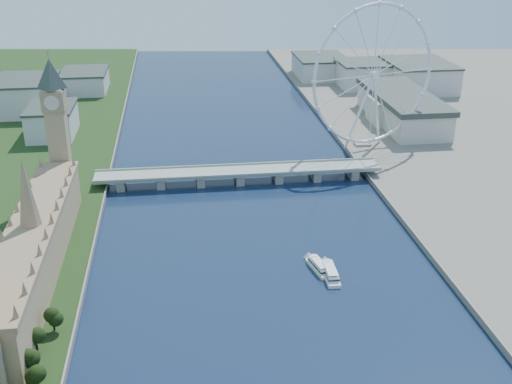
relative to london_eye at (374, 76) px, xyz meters
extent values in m
cube|color=tan|center=(-247.98, -185.08, -50.52)|extent=(24.00, 200.00, 28.00)
cone|color=#937A59|center=(-247.98, -185.08, -14.52)|extent=(12.00, 12.00, 40.00)
cube|color=tan|center=(-247.98, -77.08, -24.52)|extent=(13.00, 13.00, 80.00)
cube|color=#937A59|center=(-247.98, -77.08, 7.48)|extent=(15.00, 15.00, 14.00)
pyramid|color=#2D3833|center=(-247.98, -77.08, 35.48)|extent=(20.02, 20.02, 20.00)
cube|color=gray|center=(-119.98, -55.08, -59.02)|extent=(220.00, 22.00, 2.00)
cube|color=gray|center=(-209.98, -55.08, -63.77)|extent=(6.00, 20.00, 7.50)
cube|color=gray|center=(-179.98, -55.08, -63.77)|extent=(6.00, 20.00, 7.50)
cube|color=gray|center=(-149.98, -55.08, -63.77)|extent=(6.00, 20.00, 7.50)
cube|color=gray|center=(-119.98, -55.08, -63.77)|extent=(6.00, 20.00, 7.50)
cube|color=gray|center=(-89.98, -55.08, -63.77)|extent=(6.00, 20.00, 7.50)
cube|color=gray|center=(-59.98, -55.08, -63.77)|extent=(6.00, 20.00, 7.50)
cube|color=gray|center=(-29.98, -55.08, -63.77)|extent=(6.00, 20.00, 7.50)
torus|color=silver|center=(0.02, -0.08, 0.48)|extent=(113.60, 39.12, 118.60)
cylinder|color=silver|center=(0.02, -0.08, 0.48)|extent=(7.25, 6.61, 6.00)
cube|color=gray|center=(-2.98, 9.92, -63.52)|extent=(14.00, 10.00, 2.00)
cube|color=beige|center=(-279.98, 74.92, -51.52)|extent=(40.00, 60.00, 26.00)
cube|color=beige|center=(-319.98, 164.92, -48.52)|extent=(60.00, 80.00, 32.00)
cube|color=beige|center=(-269.98, 244.92, -53.52)|extent=(50.00, 70.00, 22.00)
cube|color=beige|center=(60.02, 224.92, -50.52)|extent=(60.00, 60.00, 28.00)
cube|color=beige|center=(120.02, 204.92, -49.52)|extent=(70.00, 90.00, 30.00)
cube|color=beige|center=(20.02, 284.92, -52.52)|extent=(60.00, 80.00, 24.00)
camera|label=1|loc=(-166.12, -515.00, 118.91)|focal=45.00mm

